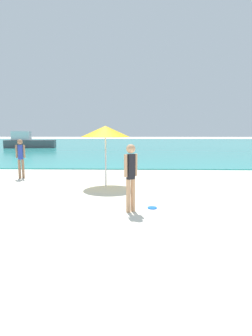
{
  "coord_description": "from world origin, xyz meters",
  "views": [
    {
      "loc": [
        0.34,
        -1.98,
        1.89
      ],
      "look_at": [
        0.08,
        6.35,
        0.76
      ],
      "focal_mm": 28.6,
      "sensor_mm": 36.0,
      "label": 1
    }
  ],
  "objects": [
    {
      "name": "boat_near",
      "position": [
        -12.06,
        29.08,
        0.72
      ],
      "size": [
        5.81,
        2.57,
        1.91
      ],
      "rotation": [
        0.0,
        0.0,
        0.14
      ],
      "color": "#4C4C51",
      "rests_on": "water"
    },
    {
      "name": "beach_umbrella",
      "position": [
        -0.66,
        7.28,
        1.9
      ],
      "size": [
        1.71,
        1.71,
        2.1
      ],
      "color": "#B7B7BC",
      "rests_on": "ground"
    },
    {
      "name": "frisbee",
      "position": [
        0.79,
        4.52,
        0.01
      ],
      "size": [
        0.24,
        0.24,
        0.03
      ],
      "primitive_type": "cylinder",
      "color": "blue",
      "rests_on": "ground"
    },
    {
      "name": "person_standing",
      "position": [
        0.25,
        4.22,
        0.91
      ],
      "size": [
        0.31,
        0.26,
        1.61
      ],
      "rotation": [
        0.0,
        0.0,
        3.8
      ],
      "color": "tan",
      "rests_on": "ground"
    },
    {
      "name": "water",
      "position": [
        0.0,
        41.31,
        0.03
      ],
      "size": [
        160.0,
        60.0,
        0.06
      ],
      "primitive_type": "cube",
      "color": "teal",
      "rests_on": "ground"
    },
    {
      "name": "person_distant",
      "position": [
        -4.28,
        8.69,
        0.91
      ],
      "size": [
        0.36,
        0.21,
        1.6
      ],
      "rotation": [
        0.0,
        0.0,
        0.23
      ],
      "color": "#936B4C",
      "rests_on": "ground"
    }
  ]
}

